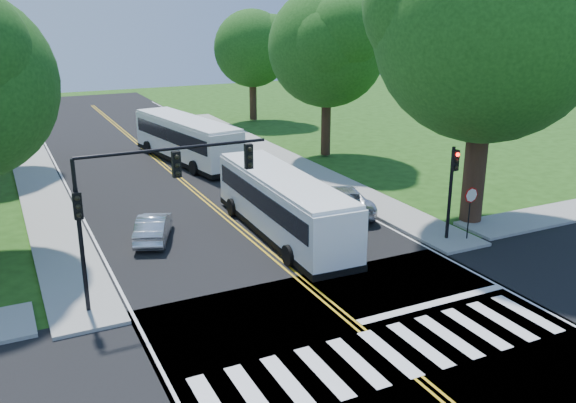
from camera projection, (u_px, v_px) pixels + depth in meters
ground at (380, 346)px, 19.91m from camera, size 140.00×140.00×0.00m
road at (203, 198)px, 35.30m from camera, size 14.00×96.00×0.01m
cross_road at (380, 346)px, 19.91m from camera, size 60.00×12.00×0.01m
center_line at (183, 181)px, 38.72m from camera, size 0.36×70.00×0.01m
edge_line_w at (71, 195)px, 35.87m from camera, size 0.12×70.00×0.01m
edge_line_e at (280, 169)px, 41.57m from camera, size 0.12×70.00×0.01m
crosswalk at (389, 353)px, 19.48m from camera, size 12.60×3.00×0.01m
stop_bar at (434, 303)px, 22.74m from camera, size 6.60×0.40×0.01m
sidewalk_nw at (40, 185)px, 37.79m from camera, size 2.60×40.00×0.15m
sidewalk_ne at (281, 157)px, 44.75m from camera, size 2.60×40.00×0.15m
tree_ne_big at (488, 28)px, 28.44m from camera, size 10.80×10.80×14.91m
tree_east_mid at (327, 48)px, 42.87m from camera, size 8.40×8.40×11.93m
tree_east_far at (252, 49)px, 57.28m from camera, size 7.20×7.20×10.34m
signal_nw at (145, 190)px, 21.62m from camera, size 7.15×0.46×5.66m
signal_ne at (452, 181)px, 27.95m from camera, size 0.30×0.46×4.40m
stop_sign at (471, 201)px, 28.18m from camera, size 0.76×0.08×2.53m
bus_lead at (282, 204)px, 29.15m from camera, size 3.07×11.62×2.99m
bus_follow at (186, 139)px, 43.26m from camera, size 4.55×12.25×3.10m
hatchback at (153, 227)px, 28.76m from camera, size 2.72×4.14×1.29m
suv at (342, 199)px, 32.67m from camera, size 3.63×5.70×1.46m
dark_sedan at (320, 197)px, 33.37m from camera, size 3.13×4.65×1.25m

